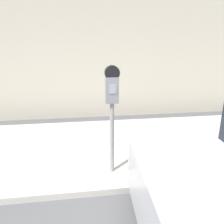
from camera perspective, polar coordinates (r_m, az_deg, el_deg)
The scene contains 2 objects.
sidewalk at distance 4.41m, azimuth -3.31°, elevation -9.13°, with size 24.00×2.80×0.10m.
parking_meter at distance 3.10m, azimuth 0.00°, elevation 3.34°, with size 0.21×0.13×1.64m.
Camera 1 is at (-0.29, -1.73, 2.02)m, focal length 35.00 mm.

